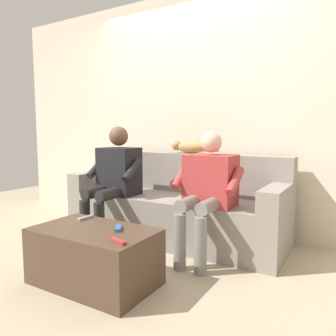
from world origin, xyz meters
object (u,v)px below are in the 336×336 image
object	(u,v)px
person_right_seated	(115,176)
remote_red	(118,241)
person_left_seated	(208,186)
cat_on_backrest	(189,147)
remote_gray	(85,218)
remote_blue	(118,228)
coffee_table	(94,256)
couch	(176,207)

from	to	relation	value
person_right_seated	remote_red	world-z (taller)	person_right_seated
person_left_seated	cat_on_backrest	size ratio (longest dim) A/B	2.02
person_right_seated	remote_gray	xyz separation A→B (m)	(-0.26, 0.68, -0.24)
person_left_seated	remote_gray	xyz separation A→B (m)	(0.75, 0.69, -0.22)
person_left_seated	remote_blue	size ratio (longest dim) A/B	8.42
coffee_table	person_left_seated	xyz separation A→B (m)	(-0.50, -0.85, 0.43)
couch	coffee_table	distance (m)	1.21
couch	person_left_seated	size ratio (longest dim) A/B	2.03
couch	remote_blue	xyz separation A→B (m)	(-0.16, 1.13, 0.10)
coffee_table	person_right_seated	world-z (taller)	person_right_seated
coffee_table	cat_on_backrest	distance (m)	1.61
couch	remote_gray	bearing A→B (deg)	76.78
person_left_seated	cat_on_backrest	world-z (taller)	person_left_seated
coffee_table	remote_blue	size ratio (longest dim) A/B	6.79
remote_blue	remote_gray	world-z (taller)	remote_blue
person_right_seated	remote_red	bearing A→B (deg)	130.48
cat_on_backrest	remote_gray	distance (m)	1.40
remote_gray	couch	bearing A→B (deg)	-8.86
remote_blue	remote_gray	xyz separation A→B (m)	(0.41, -0.09, -0.00)
person_left_seated	remote_blue	xyz separation A→B (m)	(0.34, 0.78, -0.22)
couch	coffee_table	bearing A→B (deg)	90.00
cat_on_backrest	remote_red	distance (m)	1.69
coffee_table	remote_gray	distance (m)	0.36
coffee_table	remote_blue	bearing A→B (deg)	-155.84
remote_blue	remote_red	world-z (taller)	remote_blue
person_left_seated	couch	bearing A→B (deg)	-34.65
cat_on_backrest	remote_blue	xyz separation A→B (m)	(-0.14, 1.36, -0.52)
person_left_seated	remote_red	xyz separation A→B (m)	(0.17, 0.99, -0.22)
person_left_seated	remote_red	size ratio (longest dim) A/B	8.06
coffee_table	cat_on_backrest	bearing A→B (deg)	-91.04
remote_red	person_left_seated	bearing A→B (deg)	-86.29
coffee_table	person_right_seated	bearing A→B (deg)	-59.09
remote_red	remote_gray	bearing A→B (deg)	-14.37
coffee_table	cat_on_backrest	world-z (taller)	cat_on_backrest
cat_on_backrest	couch	bearing A→B (deg)	83.67
couch	remote_gray	size ratio (longest dim) A/B	15.70
person_left_seated	remote_blue	distance (m)	0.88
person_right_seated	remote_gray	bearing A→B (deg)	111.02
cat_on_backrest	remote_gray	world-z (taller)	cat_on_backrest
coffee_table	remote_gray	world-z (taller)	remote_gray
couch	remote_red	xyz separation A→B (m)	(-0.34, 1.34, 0.10)
person_right_seated	cat_on_backrest	bearing A→B (deg)	-131.85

